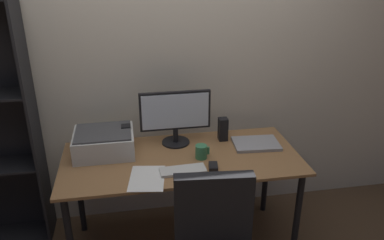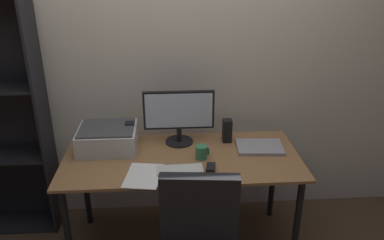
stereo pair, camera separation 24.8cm
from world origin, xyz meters
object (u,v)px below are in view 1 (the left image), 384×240
object	(u,v)px
coffee_mug	(201,152)
mouse	(213,167)
desk	(182,168)
monitor	(175,114)
laptop	(256,144)
keyboard	(183,170)
printer	(104,142)
speaker_right	(223,129)
speaker_left	(127,137)

from	to	relation	value
coffee_mug	mouse	bearing A→B (deg)	-73.53
desk	monitor	bearing A→B (deg)	92.38
monitor	laptop	bearing A→B (deg)	-13.46
keyboard	printer	xyz separation A→B (m)	(-0.49, 0.35, 0.07)
desk	coffee_mug	world-z (taller)	coffee_mug
desk	printer	bearing A→B (deg)	162.65
coffee_mug	speaker_right	world-z (taller)	speaker_right
laptop	speaker_right	size ratio (longest dim) A/B	1.88
coffee_mug	speaker_right	bearing A→B (deg)	49.18
monitor	coffee_mug	bearing A→B (deg)	-61.20
keyboard	printer	bearing A→B (deg)	142.44
laptop	printer	size ratio (longest dim) A/B	0.80
coffee_mug	printer	size ratio (longest dim) A/B	0.24
keyboard	mouse	bearing A→B (deg)	-3.44
desk	speaker_right	distance (m)	0.43
monitor	speaker_right	size ratio (longest dim) A/B	2.93
keyboard	speaker_left	bearing A→B (deg)	128.01
mouse	printer	world-z (taller)	printer
monitor	printer	xyz separation A→B (m)	(-0.50, -0.06, -0.14)
keyboard	monitor	bearing A→B (deg)	86.06
desk	laptop	world-z (taller)	laptop
keyboard	speaker_left	size ratio (longest dim) A/B	1.71
laptop	speaker_left	size ratio (longest dim) A/B	1.88
coffee_mug	speaker_left	bearing A→B (deg)	153.43
monitor	mouse	xyz separation A→B (m)	(0.18, -0.41, -0.21)
printer	coffee_mug	bearing A→B (deg)	-16.78
laptop	mouse	bearing A→B (deg)	-140.05
speaker_right	printer	world-z (taller)	speaker_right
speaker_left	printer	bearing A→B (deg)	-161.95
coffee_mug	speaker_right	xyz separation A→B (m)	(0.21, 0.24, 0.04)
desk	printer	distance (m)	0.56
laptop	speaker_left	bearing A→B (deg)	176.21
monitor	speaker_left	xyz separation A→B (m)	(-0.35, -0.01, -0.14)
speaker_left	mouse	bearing A→B (deg)	-36.89
keyboard	speaker_left	distance (m)	0.52
mouse	speaker_left	world-z (taller)	speaker_left
monitor	mouse	size ratio (longest dim) A/B	5.20
printer	mouse	bearing A→B (deg)	-26.99
speaker_left	printer	size ratio (longest dim) A/B	0.42
speaker_left	keyboard	bearing A→B (deg)	-49.59
monitor	coffee_mug	distance (m)	0.34
speaker_right	printer	xyz separation A→B (m)	(-0.85, -0.05, -0.00)
coffee_mug	speaker_right	size ratio (longest dim) A/B	0.56
monitor	speaker_left	size ratio (longest dim) A/B	2.93
mouse	laptop	distance (m)	0.47
monitor	mouse	world-z (taller)	monitor
speaker_right	monitor	bearing A→B (deg)	178.68
monitor	desk	bearing A→B (deg)	-87.62
desk	monitor	world-z (taller)	monitor
keyboard	laptop	bearing A→B (deg)	22.77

